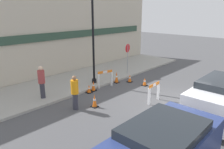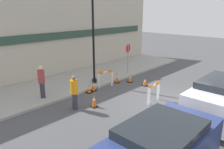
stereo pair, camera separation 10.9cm
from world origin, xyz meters
name	(u,v)px [view 1 (the left image)]	position (x,y,z in m)	size (l,w,h in m)	color
ground_plane	(175,105)	(0.00, 0.00, 0.00)	(60.00, 60.00, 0.00)	#4C4C4F
sidewalk_slab	(88,77)	(0.00, 6.49, 0.06)	(18.00, 3.99, 0.13)	#9E9B93
storefront_facade	(67,36)	(0.00, 8.56, 2.75)	(18.00, 0.22, 5.50)	#BCB29E
streetlamp_post	(93,23)	(-0.57, 5.20, 3.76)	(0.44, 0.44, 5.70)	black
stop_sign	(128,54)	(2.43, 4.97, 1.55)	(0.59, 0.13, 2.13)	gray
barricade_0	(105,78)	(-0.45, 4.35, 0.57)	(0.97, 0.39, 1.03)	white
barricade_1	(154,92)	(-0.38, 0.98, 0.55)	(0.95, 0.16, 0.99)	white
traffic_cone_0	(95,101)	(-2.83, 2.73, 0.31)	(0.30, 0.30, 0.64)	black
traffic_cone_1	(130,78)	(1.31, 3.85, 0.24)	(0.30, 0.30, 0.51)	black
traffic_cone_2	(117,77)	(0.64, 4.40, 0.35)	(0.30, 0.30, 0.73)	black
traffic_cone_3	(93,86)	(-1.37, 4.40, 0.29)	(0.30, 0.30, 0.59)	black
traffic_cone_4	(89,89)	(-1.76, 4.34, 0.23)	(0.30, 0.30, 0.48)	black
traffic_cone_5	(145,82)	(1.39, 2.74, 0.24)	(0.30, 0.30, 0.50)	black
person_worker	(75,92)	(-3.61, 3.22, 0.88)	(0.37, 0.37, 1.65)	#33333D
person_pedestrian	(42,81)	(-4.06, 5.32, 1.04)	(0.47, 0.47, 1.70)	#33333D
parked_car_0	(163,149)	(-4.78, -2.04, 0.95)	(4.02, 2.00, 1.68)	navy
parked_car_1	(222,96)	(0.08, -2.04, 0.99)	(4.36, 1.91, 1.76)	silver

